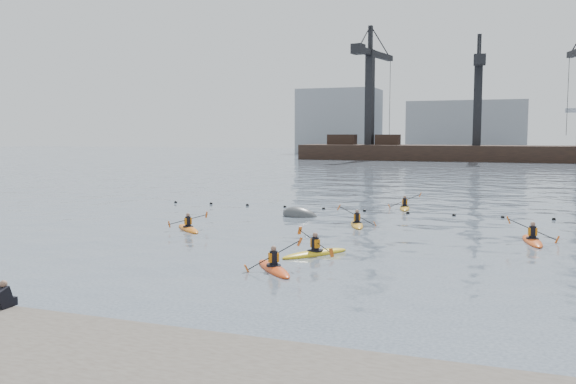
{
  "coord_description": "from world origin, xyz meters",
  "views": [
    {
      "loc": [
        7.72,
        -18.42,
        5.29
      ],
      "look_at": [
        -1.54,
        6.21,
        2.8
      ],
      "focal_mm": 38.0,
      "sensor_mm": 36.0,
      "label": 1
    }
  ],
  "objects_px": {
    "mooring_buoy": "(300,216)",
    "kayaker_0": "(274,267)",
    "kayaker_5": "(405,207)",
    "kayaker_2": "(188,228)",
    "kayaker_1": "(315,252)",
    "kayaker_3": "(357,224)",
    "kayaker_4": "(532,240)"
  },
  "relations": [
    {
      "from": "kayaker_5",
      "to": "kayaker_3",
      "type": "bearing_deg",
      "value": -107.14
    },
    {
      "from": "kayaker_0",
      "to": "kayaker_2",
      "type": "relative_size",
      "value": 1.08
    },
    {
      "from": "kayaker_5",
      "to": "mooring_buoy",
      "type": "bearing_deg",
      "value": -140.5
    },
    {
      "from": "kayaker_2",
      "to": "kayaker_4",
      "type": "relative_size",
      "value": 0.77
    },
    {
      "from": "kayaker_0",
      "to": "kayaker_3",
      "type": "xyz_separation_m",
      "value": [
        0.18,
        12.55,
        -0.0
      ]
    },
    {
      "from": "kayaker_2",
      "to": "kayaker_3",
      "type": "relative_size",
      "value": 0.84
    },
    {
      "from": "kayaker_3",
      "to": "kayaker_5",
      "type": "bearing_deg",
      "value": 64.32
    },
    {
      "from": "kayaker_4",
      "to": "kayaker_5",
      "type": "distance_m",
      "value": 14.07
    },
    {
      "from": "kayaker_3",
      "to": "mooring_buoy",
      "type": "height_order",
      "value": "kayaker_3"
    },
    {
      "from": "kayaker_0",
      "to": "kayaker_5",
      "type": "xyz_separation_m",
      "value": [
        1.38,
        21.64,
        -0.0
      ]
    },
    {
      "from": "kayaker_0",
      "to": "kayaker_5",
      "type": "distance_m",
      "value": 21.68
    },
    {
      "from": "kayaker_0",
      "to": "kayaker_2",
      "type": "bearing_deg",
      "value": 97.32
    },
    {
      "from": "kayaker_2",
      "to": "kayaker_4",
      "type": "bearing_deg",
      "value": -37.1
    },
    {
      "from": "kayaker_1",
      "to": "kayaker_2",
      "type": "relative_size",
      "value": 1.18
    },
    {
      "from": "kayaker_2",
      "to": "kayaker_5",
      "type": "xyz_separation_m",
      "value": [
        9.63,
        13.91,
        0.0
      ]
    },
    {
      "from": "kayaker_1",
      "to": "kayaker_3",
      "type": "relative_size",
      "value": 0.99
    },
    {
      "from": "kayaker_2",
      "to": "kayaker_3",
      "type": "height_order",
      "value": "kayaker_3"
    },
    {
      "from": "mooring_buoy",
      "to": "kayaker_0",
      "type": "bearing_deg",
      "value": -74.35
    },
    {
      "from": "kayaker_2",
      "to": "mooring_buoy",
      "type": "height_order",
      "value": "kayaker_2"
    },
    {
      "from": "kayaker_5",
      "to": "kayaker_4",
      "type": "bearing_deg",
      "value": -63.71
    },
    {
      "from": "kayaker_3",
      "to": "kayaker_2",
      "type": "bearing_deg",
      "value": -168.3
    },
    {
      "from": "kayaker_4",
      "to": "mooring_buoy",
      "type": "bearing_deg",
      "value": -28.3
    },
    {
      "from": "kayaker_1",
      "to": "kayaker_4",
      "type": "height_order",
      "value": "kayaker_4"
    },
    {
      "from": "kayaker_4",
      "to": "kayaker_5",
      "type": "bearing_deg",
      "value": -62.92
    },
    {
      "from": "kayaker_5",
      "to": "mooring_buoy",
      "type": "distance_m",
      "value": 8.59
    },
    {
      "from": "kayaker_1",
      "to": "kayaker_4",
      "type": "xyz_separation_m",
      "value": [
        9.04,
        6.81,
        0.0
      ]
    },
    {
      "from": "kayaker_2",
      "to": "kayaker_3",
      "type": "xyz_separation_m",
      "value": [
        8.43,
        4.83,
        -0.0
      ]
    },
    {
      "from": "kayaker_3",
      "to": "kayaker_5",
      "type": "xyz_separation_m",
      "value": [
        1.2,
        9.08,
        0.0
      ]
    },
    {
      "from": "kayaker_2",
      "to": "mooring_buoy",
      "type": "xyz_separation_m",
      "value": [
        4.01,
        7.43,
        -0.1
      ]
    },
    {
      "from": "kayaker_5",
      "to": "mooring_buoy",
      "type": "xyz_separation_m",
      "value": [
        -5.63,
        -6.49,
        -0.1
      ]
    },
    {
      "from": "kayaker_2",
      "to": "kayaker_0",
      "type": "bearing_deg",
      "value": -88.19
    },
    {
      "from": "kayaker_3",
      "to": "kayaker_4",
      "type": "distance_m",
      "value": 9.73
    }
  ]
}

